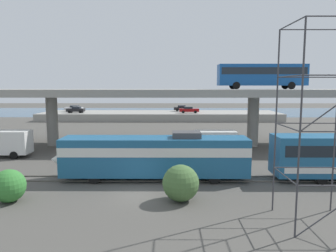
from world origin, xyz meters
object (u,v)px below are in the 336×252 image
(parked_car_1, at_px, (189,110))
(parked_car_3, at_px, (76,110))
(parked_car_2, at_px, (182,108))
(service_truck_west, at_px, (207,143))
(service_truck_east, at_px, (1,143))
(train_locomotive, at_px, (146,155))
(transit_bus_on_overpass, at_px, (262,74))
(scaffolding_tower, at_px, (321,119))
(parked_car_0, at_px, (74,108))

(parked_car_1, distance_m, parked_car_3, 26.80)
(parked_car_2, bearing_deg, service_truck_west, -88.58)
(service_truck_west, xyz_separation_m, service_truck_east, (-23.44, 0.00, 0.00))
(train_locomotive, relative_size, transit_bus_on_overpass, 1.42)
(scaffolding_tower, xyz_separation_m, parked_car_0, (-32.74, 62.15, -3.64))
(transit_bus_on_overpass, bearing_deg, train_locomotive, 50.29)
(service_truck_east, relative_size, parked_car_1, 1.48)
(service_truck_east, relative_size, parked_car_0, 1.56)
(transit_bus_on_overpass, height_order, scaffolding_tower, scaffolding_tower)
(scaffolding_tower, bearing_deg, parked_car_0, 117.78)
(service_truck_east, xyz_separation_m, parked_car_2, (22.32, 45.22, 0.91))
(transit_bus_on_overpass, xyz_separation_m, parked_car_1, (-8.20, 30.56, -7.15))
(train_locomotive, bearing_deg, service_truck_west, -125.96)
(parked_car_0, bearing_deg, service_truck_east, 96.38)
(scaffolding_tower, bearing_deg, train_locomotive, 139.96)
(service_truck_east, xyz_separation_m, scaffolding_tower, (27.77, -17.70, 4.54))
(transit_bus_on_overpass, xyz_separation_m, scaffolding_tower, (-4.08, -26.72, -3.52))
(parked_car_0, relative_size, parked_car_2, 1.00)
(transit_bus_on_overpass, xyz_separation_m, service_truck_east, (-31.85, -9.03, -8.06))
(scaffolding_tower, xyz_separation_m, parked_car_3, (-30.92, 57.55, -3.64))
(transit_bus_on_overpass, bearing_deg, parked_car_2, -75.24)
(service_truck_east, relative_size, parked_car_2, 1.56)
(parked_car_1, bearing_deg, scaffolding_tower, -85.88)
(transit_bus_on_overpass, distance_m, parked_car_1, 32.44)
(parked_car_1, bearing_deg, transit_bus_on_overpass, -74.97)
(train_locomotive, height_order, parked_car_0, train_locomotive)
(transit_bus_on_overpass, relative_size, service_truck_west, 1.76)
(transit_bus_on_overpass, relative_size, parked_car_3, 2.91)
(service_truck_east, xyz_separation_m, parked_car_3, (-3.15, 39.86, 0.91))
(train_locomotive, relative_size, service_truck_east, 2.50)
(transit_bus_on_overpass, relative_size, service_truck_east, 1.76)
(scaffolding_tower, distance_m, parked_car_0, 70.34)
(parked_car_0, distance_m, parked_car_2, 27.30)
(scaffolding_tower, relative_size, parked_car_3, 2.80)
(train_locomotive, height_order, parked_car_3, train_locomotive)
(transit_bus_on_overpass, distance_m, parked_car_2, 38.11)
(parked_car_0, bearing_deg, scaffolding_tower, 117.78)
(transit_bus_on_overpass, distance_m, parked_car_3, 47.19)
(service_truck_east, bearing_deg, service_truck_west, -180.00)
(parked_car_1, relative_size, parked_car_2, 1.05)
(parked_car_0, relative_size, parked_car_1, 0.95)
(scaffolding_tower, relative_size, parked_car_1, 2.51)
(service_truck_west, distance_m, service_truck_east, 23.44)
(parked_car_1, bearing_deg, service_truck_east, -120.85)
(service_truck_west, height_order, parked_car_3, parked_car_3)
(parked_car_3, bearing_deg, parked_car_2, -168.11)
(parked_car_2, bearing_deg, train_locomotive, -95.52)
(train_locomotive, xyz_separation_m, service_truck_east, (-17.11, 8.73, -0.55))
(scaffolding_tower, xyz_separation_m, parked_car_2, (-5.45, 62.92, -3.64))
(transit_bus_on_overpass, relative_size, parked_car_1, 2.61)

